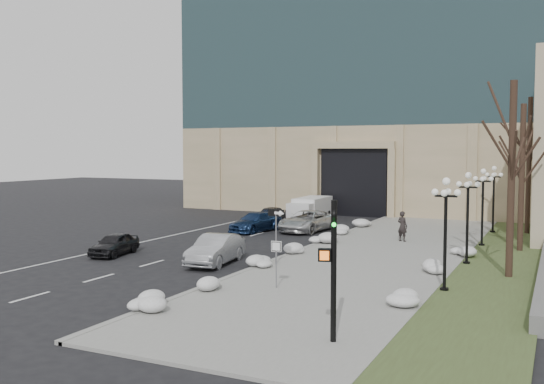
{
  "coord_description": "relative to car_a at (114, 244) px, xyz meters",
  "views": [
    {
      "loc": [
        12.51,
        -19.33,
        5.89
      ],
      "look_at": [
        -2.23,
        11.51,
        3.5
      ],
      "focal_mm": 40.0,
      "sensor_mm": 36.0,
      "label": 1
    }
  ],
  "objects": [
    {
      "name": "ground",
      "position": [
        9.91,
        -7.13,
        -0.63
      ],
      "size": [
        160.0,
        160.0,
        0.0
      ],
      "primitive_type": "plane",
      "color": "black",
      "rests_on": "ground"
    },
    {
      "name": "sidewalk",
      "position": [
        13.41,
        6.87,
        -0.57
      ],
      "size": [
        9.0,
        40.0,
        0.12
      ],
      "primitive_type": "cube",
      "color": "gray",
      "rests_on": "ground"
    },
    {
      "name": "curb",
      "position": [
        8.91,
        6.87,
        -0.56
      ],
      "size": [
        0.3,
        40.0,
        0.14
      ],
      "primitive_type": "cube",
      "color": "gray",
      "rests_on": "ground"
    },
    {
      "name": "grass_strip",
      "position": [
        19.91,
        6.87,
        -0.58
      ],
      "size": [
        4.0,
        40.0,
        0.1
      ],
      "primitive_type": "cube",
      "color": "#3D4924",
      "rests_on": "ground"
    },
    {
      "name": "office_tower",
      "position": [
        7.91,
        36.46,
        17.87
      ],
      "size": [
        40.0,
        24.7,
        36.0
      ],
      "color": "tan",
      "rests_on": "ground"
    },
    {
      "name": "car_a",
      "position": [
        0.0,
        0.0,
        0.0
      ],
      "size": [
        2.07,
        3.87,
        1.25
      ],
      "primitive_type": "imported",
      "rotation": [
        0.0,
        0.0,
        0.17
      ],
      "color": "black",
      "rests_on": "ground"
    },
    {
      "name": "car_b",
      "position": [
        6.48,
        0.15,
        0.13
      ],
      "size": [
        2.19,
        4.77,
        1.52
      ],
      "primitive_type": "imported",
      "rotation": [
        0.0,
        0.0,
        0.13
      ],
      "color": "#AAADB2",
      "rests_on": "ground"
    },
    {
      "name": "car_c",
      "position": [
        2.68,
        12.14,
        0.07
      ],
      "size": [
        2.8,
        5.05,
        1.38
      ],
      "primitive_type": "imported",
      "rotation": [
        0.0,
        0.0,
        -0.19
      ],
      "color": "navy",
      "rests_on": "ground"
    },
    {
      "name": "car_d",
      "position": [
        6.01,
        13.76,
        0.13
      ],
      "size": [
        3.08,
        5.68,
        1.51
      ],
      "primitive_type": "imported",
      "rotation": [
        0.0,
        0.0,
        -0.11
      ],
      "color": "silver",
      "rests_on": "ground"
    },
    {
      "name": "car_e",
      "position": [
        1.77,
        16.38,
        0.08
      ],
      "size": [
        1.84,
        4.2,
        1.41
      ],
      "primitive_type": "imported",
      "rotation": [
        0.0,
        0.0,
        0.04
      ],
      "color": "#2D2D32",
      "rests_on": "ground"
    },
    {
      "name": "pedestrian",
      "position": [
        13.51,
        11.27,
        0.45
      ],
      "size": [
        0.83,
        0.7,
        1.91
      ],
      "primitive_type": "imported",
      "rotation": [
        0.0,
        0.0,
        2.73
      ],
      "color": "black",
      "rests_on": "sidewalk"
    },
    {
      "name": "box_truck",
      "position": [
        3.49,
        20.61,
        0.27
      ],
      "size": [
        2.23,
        5.91,
        1.86
      ],
      "rotation": [
        0.0,
        0.0,
        0.03
      ],
      "color": "silver",
      "rests_on": "ground"
    },
    {
      "name": "one_way_sign",
      "position": [
        9.7,
        0.92,
        1.76
      ],
      "size": [
        1.06,
        0.48,
        2.89
      ],
      "rotation": [
        0.0,
        0.0,
        -0.28
      ],
      "color": "slate",
      "rests_on": "ground"
    },
    {
      "name": "keep_sign",
      "position": [
        11.82,
        -3.86,
        0.91
      ],
      "size": [
        0.45,
        0.09,
        2.09
      ],
      "rotation": [
        0.0,
        0.0,
        0.11
      ],
      "color": "slate",
      "rests_on": "ground"
    },
    {
      "name": "traffic_signal",
      "position": [
        16.34,
        -9.54,
        1.56
      ],
      "size": [
        0.75,
        0.99,
        4.4
      ],
      "rotation": [
        0.0,
        0.0,
        0.34
      ],
      "color": "black",
      "rests_on": "ground"
    },
    {
      "name": "snow_clump_a",
      "position": [
        9.2,
        -8.81,
        -0.33
      ],
      "size": [
        1.1,
        1.6,
        0.36
      ],
      "primitive_type": "ellipsoid",
      "color": "white",
      "rests_on": "sidewalk"
    },
    {
      "name": "snow_clump_b",
      "position": [
        9.48,
        -5.12,
        -0.33
      ],
      "size": [
        1.1,
        1.6,
        0.36
      ],
      "primitive_type": "ellipsoid",
      "color": "white",
      "rests_on": "sidewalk"
    },
    {
      "name": "snow_clump_c",
      "position": [
        9.08,
        -0.05,
        -0.33
      ],
      "size": [
        1.1,
        1.6,
        0.36
      ],
      "primitive_type": "ellipsoid",
      "color": "white",
      "rests_on": "sidewalk"
    },
    {
      "name": "snow_clump_d",
      "position": [
        9.42,
        4.59,
        -0.33
      ],
      "size": [
        1.1,
        1.6,
        0.36
      ],
      "primitive_type": "ellipsoid",
      "color": "white",
      "rests_on": "sidewalk"
    },
    {
      "name": "snow_clump_e",
      "position": [
        9.14,
        8.75,
        -0.33
      ],
      "size": [
        1.1,
        1.6,
        0.36
      ],
      "primitive_type": "ellipsoid",
      "color": "white",
      "rests_on": "sidewalk"
    },
    {
      "name": "snow_clump_f",
      "position": [
        9.16,
        12.87,
        -0.33
      ],
      "size": [
        1.1,
        1.6,
        0.36
      ],
      "primitive_type": "ellipsoid",
      "color": "white",
      "rests_on": "sidewalk"
    },
    {
      "name": "snow_clump_g",
      "position": [
        9.18,
        17.28,
        -0.33
      ],
      "size": [
        1.1,
        1.6,
        0.36
      ],
      "primitive_type": "ellipsoid",
      "color": "white",
      "rests_on": "sidewalk"
    },
    {
      "name": "snow_clump_h",
      "position": [
        17.47,
        -4.21,
        -0.33
      ],
      "size": [
        1.1,
        1.6,
        0.36
      ],
      "primitive_type": "ellipsoid",
      "color": "white",
      "rests_on": "sidewalk"
    },
    {
      "name": "snow_clump_i",
      "position": [
        17.32,
        2.04,
        -0.33
      ],
      "size": [
        1.1,
        1.6,
        0.36
      ],
      "primitive_type": "ellipsoid",
      "color": "white",
      "rests_on": "sidewalk"
    },
    {
      "name": "snow_clump_j",
      "position": [
        17.81,
        7.67,
        -0.33
      ],
      "size": [
        1.1,
        1.6,
        0.36
      ],
      "primitive_type": "ellipsoid",
      "color": "white",
      "rests_on": "sidewalk"
    },
    {
      "name": "lamppost_a",
      "position": [
        18.21,
        -1.13,
        2.45
      ],
      "size": [
        1.18,
        1.18,
        4.76
      ],
      "color": "black",
      "rests_on": "ground"
    },
    {
      "name": "lamppost_b",
      "position": [
        18.21,
        5.37,
        2.45
      ],
      "size": [
        1.18,
        1.18,
        4.76
      ],
      "color": "black",
      "rests_on": "ground"
    },
    {
      "name": "lamppost_c",
      "position": [
        18.21,
        11.87,
        2.45
      ],
      "size": [
        1.18,
        1.18,
        4.76
      ],
      "color": "black",
      "rests_on": "ground"
    },
    {
      "name": "lamppost_d",
      "position": [
        18.21,
        18.37,
        2.45
      ],
      "size": [
        1.18,
        1.18,
        4.76
      ],
      "color": "black",
      "rests_on": "ground"
    },
    {
      "name": "tree_near",
      "position": [
        20.41,
        2.87,
        5.2
      ],
      "size": [
        3.2,
        3.2,
        9.0
      ],
      "color": "black",
      "rests_on": "ground"
    },
    {
      "name": "tree_mid",
      "position": [
        20.41,
        10.87,
        4.88
      ],
      "size": [
        3.2,
        3.2,
        8.5
      ],
      "color": "black",
      "rests_on": "ground"
    },
    {
      "name": "tree_far",
      "position": [
        20.41,
        18.87,
        5.53
      ],
      "size": [
        3.2,
        3.2,
        9.5
      ],
      "color": "black",
      "rests_on": "ground"
    }
  ]
}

